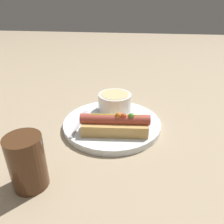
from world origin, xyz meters
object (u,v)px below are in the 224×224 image
at_px(soup_bowl, 116,102).
at_px(spoon, 83,118).
at_px(drinking_glass, 27,162).
at_px(hot_dog, 115,125).

distance_m(soup_bowl, spoon, 0.12).
xyz_separation_m(soup_bowl, spoon, (-0.09, -0.07, -0.03)).
height_order(soup_bowl, drinking_glass, drinking_glass).
distance_m(soup_bowl, drinking_glass, 0.36).
bearing_deg(spoon, soup_bowl, -49.33).
bearing_deg(soup_bowl, hot_dog, -83.74).
relative_size(hot_dog, drinking_glass, 1.60).
height_order(hot_dog, soup_bowl, hot_dog).
distance_m(hot_dog, spoon, 0.13).
height_order(hot_dog, spoon, hot_dog).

